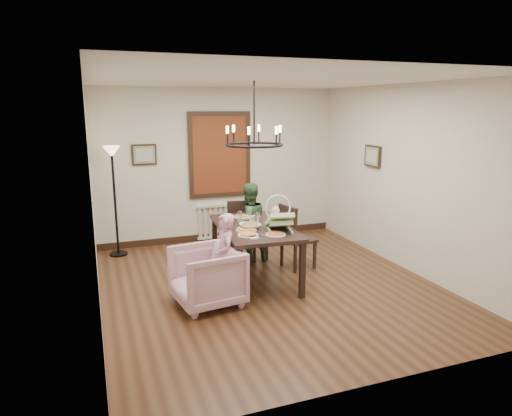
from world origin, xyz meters
TOP-DOWN VIEW (x-y plane):
  - room_shell at (0.00, 0.37)m, footprint 4.51×5.00m
  - dining_table at (-0.11, 0.30)m, footprint 1.07×1.77m
  - chair_far at (-0.01, 1.18)m, footprint 0.49×0.49m
  - chair_right at (0.70, 0.55)m, footprint 0.52×0.52m
  - armchair at (-0.96, -0.30)m, footprint 0.92×0.90m
  - elderly_woman at (-0.70, -0.22)m, footprint 0.25×0.36m
  - seated_man at (0.07, 1.05)m, footprint 0.59×0.50m
  - baby_bouncer at (0.12, -0.06)m, footprint 0.48×0.58m
  - salad_bowl at (-0.22, 0.17)m, footprint 0.35×0.35m
  - pizza_platter at (-0.30, 0.09)m, footprint 0.28×0.28m
  - drinking_glass at (-0.09, 0.26)m, footprint 0.07×0.07m
  - window_blinds at (0.00, 2.46)m, footprint 1.00×0.03m
  - radiator at (0.00, 2.48)m, footprint 0.92×0.12m
  - picture_back at (-1.35, 2.47)m, footprint 0.42×0.03m
  - picture_right at (2.21, 0.90)m, footprint 0.03×0.42m
  - floor_lamp at (-1.90, 2.15)m, footprint 0.30×0.30m
  - chandelier at (-0.11, 0.30)m, footprint 0.80×0.80m

SIDE VIEW (x-z plane):
  - radiator at x=0.00m, z-range 0.04..0.66m
  - armchair at x=-0.96m, z-range 0.00..0.74m
  - elderly_woman at x=-0.70m, z-range 0.00..0.95m
  - chair_far at x=-0.01m, z-range 0.00..0.96m
  - chair_right at x=0.70m, z-range 0.00..1.02m
  - seated_man at x=0.07m, z-range 0.00..1.07m
  - dining_table at x=-0.11m, z-range 0.32..1.12m
  - pizza_platter at x=-0.30m, z-range 0.80..0.84m
  - salad_bowl at x=-0.22m, z-range 0.80..0.89m
  - drinking_glass at x=-0.09m, z-range 0.80..0.95m
  - floor_lamp at x=-1.90m, z-range 0.00..1.80m
  - baby_bouncer at x=0.12m, z-range 0.80..1.14m
  - room_shell at x=0.00m, z-range -0.01..2.80m
  - window_blinds at x=0.00m, z-range 0.90..2.30m
  - picture_back at x=-1.35m, z-range 1.47..1.83m
  - picture_right at x=2.21m, z-range 1.47..1.83m
  - chandelier at x=-0.11m, z-range 1.93..1.97m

